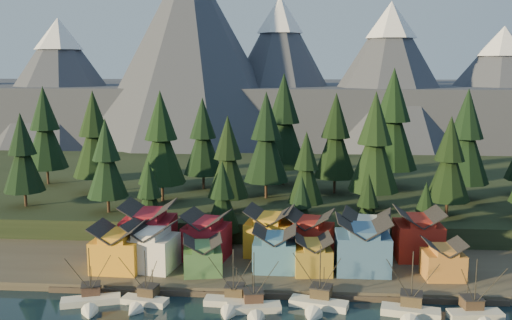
# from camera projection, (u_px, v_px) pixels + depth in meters

# --- Properties ---
(shore_strip) EXTENTS (400.00, 50.00, 1.50)m
(shore_strip) POSITION_uv_depth(u_px,v_px,m) (278.00, 248.00, 123.63)
(shore_strip) COLOR #3D362C
(shore_strip) RESTS_ON ground
(hillside) EXTENTS (420.00, 100.00, 6.00)m
(hillside) POSITION_uv_depth(u_px,v_px,m) (284.00, 189.00, 172.43)
(hillside) COLOR black
(hillside) RESTS_ON ground
(dock) EXTENTS (80.00, 4.00, 1.00)m
(dock) POSITION_uv_depth(u_px,v_px,m) (273.00, 292.00, 100.56)
(dock) COLOR #4C3F36
(dock) RESTS_ON ground
(mountain_ridge) EXTENTS (560.00, 190.00, 90.00)m
(mountain_ridge) POSITION_uv_depth(u_px,v_px,m) (282.00, 92.00, 290.45)
(mountain_ridge) COLOR #414554
(mountain_ridge) RESTS_ON ground
(boat_0) EXTENTS (10.46, 10.88, 10.78)m
(boat_0) POSITION_uv_depth(u_px,v_px,m) (90.00, 295.00, 95.57)
(boat_0) COLOR silver
(boat_0) RESTS_ON ground
(boat_1) EXTENTS (8.50, 9.02, 10.32)m
(boat_1) POSITION_uv_depth(u_px,v_px,m) (142.00, 294.00, 95.73)
(boat_1) COLOR beige
(boat_1) RESTS_ON ground
(boat_2) EXTENTS (10.08, 10.87, 10.73)m
(boat_2) POSITION_uv_depth(u_px,v_px,m) (232.00, 296.00, 95.06)
(boat_2) COLOR beige
(boat_2) RESTS_ON ground
(boat_3) EXTENTS (9.41, 9.97, 11.01)m
(boat_3) POSITION_uv_depth(u_px,v_px,m) (255.00, 301.00, 92.79)
(boat_3) COLOR beige
(boat_3) RESTS_ON ground
(boat_4) EXTENTS (10.39, 10.89, 11.65)m
(boat_4) POSITION_uv_depth(u_px,v_px,m) (317.00, 297.00, 94.23)
(boat_4) COLOR silver
(boat_4) RESTS_ON ground
(boat_5) EXTENTS (10.06, 10.61, 11.81)m
(boat_5) POSITION_uv_depth(u_px,v_px,m) (411.00, 304.00, 91.12)
(boat_5) COLOR beige
(boat_5) RESTS_ON ground
(boat_6) EXTENTS (9.11, 9.72, 10.80)m
(boat_6) POSITION_uv_depth(u_px,v_px,m) (478.00, 308.00, 90.23)
(boat_6) COLOR beige
(boat_6) RESTS_ON ground
(house_front_0) EXTENTS (9.29, 8.82, 8.93)m
(house_front_0) POSITION_uv_depth(u_px,v_px,m) (118.00, 246.00, 108.04)
(house_front_0) COLOR orange
(house_front_0) RESTS_ON shore_strip
(house_front_1) EXTENTS (10.24, 9.95, 9.20)m
(house_front_1) POSITION_uv_depth(u_px,v_px,m) (152.00, 244.00, 108.78)
(house_front_1) COLOR white
(house_front_1) RESTS_ON shore_strip
(house_front_2) EXTENTS (8.26, 8.31, 6.88)m
(house_front_2) POSITION_uv_depth(u_px,v_px,m) (203.00, 254.00, 106.56)
(house_front_2) COLOR #497841
(house_front_2) RESTS_ON shore_strip
(house_front_3) EXTENTS (8.13, 7.75, 8.21)m
(house_front_3) POSITION_uv_depth(u_px,v_px,m) (275.00, 248.00, 108.33)
(house_front_3) COLOR teal
(house_front_3) RESTS_ON shore_strip
(house_front_4) EXTENTS (7.54, 8.04, 7.08)m
(house_front_4) POSITION_uv_depth(u_px,v_px,m) (313.00, 253.00, 106.88)
(house_front_4) COLOR #A8842B
(house_front_4) RESTS_ON shore_strip
(house_front_5) EXTENTS (9.96, 9.06, 10.43)m
(house_front_5) POSITION_uv_depth(u_px,v_px,m) (363.00, 243.00, 107.12)
(house_front_5) COLOR #3A6189
(house_front_5) RESTS_ON shore_strip
(house_front_6) EXTENTS (7.40, 7.04, 7.05)m
(house_front_6) POSITION_uv_depth(u_px,v_px,m) (443.00, 258.00, 104.19)
(house_front_6) COLOR #BE7830
(house_front_6) RESTS_ON shore_strip
(house_back_0) EXTENTS (10.23, 9.83, 11.05)m
(house_back_0) POSITION_uv_depth(u_px,v_px,m) (149.00, 228.00, 116.09)
(house_back_0) COLOR maroon
(house_back_0) RESTS_ON shore_strip
(house_back_1) EXTENTS (9.77, 9.86, 9.44)m
(house_back_1) POSITION_uv_depth(u_px,v_px,m) (206.00, 234.00, 114.64)
(house_back_1) COLOR maroon
(house_back_1) RESTS_ON shore_strip
(house_back_2) EXTENTS (10.37, 9.72, 9.84)m
(house_back_2) POSITION_uv_depth(u_px,v_px,m) (269.00, 230.00, 116.83)
(house_back_2) COLOR orange
(house_back_2) RESTS_ON shore_strip
(house_back_3) EXTENTS (10.81, 10.03, 9.45)m
(house_back_3) POSITION_uv_depth(u_px,v_px,m) (309.00, 233.00, 115.55)
(house_back_3) COLOR #A22119
(house_back_3) RESTS_ON shore_strip
(house_back_4) EXTENTS (10.46, 10.16, 9.93)m
(house_back_4) POSITION_uv_depth(u_px,v_px,m) (366.00, 234.00, 113.64)
(house_back_4) COLOR silver
(house_back_4) RESTS_ON shore_strip
(house_back_5) EXTENTS (9.10, 9.21, 10.06)m
(house_back_5) POSITION_uv_depth(u_px,v_px,m) (418.00, 233.00, 114.55)
(house_back_5) COLOR maroon
(house_back_5) RESTS_ON shore_strip
(tree_hill_0) EXTENTS (9.84, 9.84, 22.93)m
(tree_hill_0) POSITION_uv_depth(u_px,v_px,m) (23.00, 156.00, 137.00)
(tree_hill_0) COLOR #332319
(tree_hill_0) RESTS_ON hillside
(tree_hill_1) EXTENTS (11.82, 11.82, 27.53)m
(tree_hill_1) POSITION_uv_depth(u_px,v_px,m) (94.00, 137.00, 151.44)
(tree_hill_1) COLOR #332319
(tree_hill_1) RESTS_ON hillside
(tree_hill_2) EXTENTS (9.47, 9.47, 22.06)m
(tree_hill_2) POSITION_uv_depth(u_px,v_px,m) (107.00, 162.00, 131.54)
(tree_hill_2) COLOR #332319
(tree_hill_2) RESTS_ON hillside
(tree_hill_3) EXTENTS (12.01, 12.01, 27.99)m
(tree_hill_3) POSITION_uv_depth(u_px,v_px,m) (161.00, 141.00, 142.07)
(tree_hill_3) COLOR #332319
(tree_hill_3) RESTS_ON hillside
(tree_hill_4) EXTENTS (10.89, 10.89, 25.37)m
(tree_hill_4) POSITION_uv_depth(u_px,v_px,m) (203.00, 139.00, 156.48)
(tree_hill_4) COLOR #332319
(tree_hill_4) RESTS_ON hillside
(tree_hill_5) EXTENTS (9.77, 9.77, 22.77)m
(tree_hill_5) POSITION_uv_depth(u_px,v_px,m) (228.00, 160.00, 131.40)
(tree_hill_5) COLOR #332319
(tree_hill_5) RESTS_ON hillside
(tree_hill_6) EXTENTS (11.84, 11.84, 27.57)m
(tree_hill_6) POSITION_uv_depth(u_px,v_px,m) (266.00, 140.00, 145.13)
(tree_hill_6) COLOR #332319
(tree_hill_6) RESTS_ON hillside
(tree_hill_7) EXTENTS (8.37, 8.37, 19.51)m
(tree_hill_7) POSITION_uv_depth(u_px,v_px,m) (306.00, 170.00, 128.42)
(tree_hill_7) COLOR #332319
(tree_hill_7) RESTS_ON hillside
(tree_hill_8) EXTENTS (11.57, 11.57, 26.96)m
(tree_hill_8) POSITION_uv_depth(u_px,v_px,m) (336.00, 139.00, 150.76)
(tree_hill_8) COLOR #332319
(tree_hill_8) RESTS_ON hillside
(tree_hill_9) EXTENTS (12.09, 12.09, 28.16)m
(tree_hill_9) POSITION_uv_depth(u_px,v_px,m) (375.00, 146.00, 133.35)
(tree_hill_9) COLOR #332319
(tree_hill_9) RESTS_ON hillside
(tree_hill_10) EXTENTS (14.35, 14.35, 33.44)m
(tree_hill_10) POSITION_uv_depth(u_px,v_px,m) (392.00, 123.00, 156.87)
(tree_hill_10) COLOR #332319
(tree_hill_10) RESTS_ON hillside
(tree_hill_11) EXTENTS (9.88, 9.88, 23.02)m
(tree_hill_11) POSITION_uv_depth(u_px,v_px,m) (449.00, 162.00, 127.73)
(tree_hill_11) COLOR #332319
(tree_hill_11) RESTS_ON hillside
(tree_hill_12) EXTENTS (12.22, 12.22, 28.47)m
(tree_hill_12) POSITION_uv_depth(u_px,v_px,m) (466.00, 140.00, 142.39)
(tree_hill_12) COLOR #332319
(tree_hill_12) RESTS_ON hillside
(tree_hill_15) EXTENTS (13.69, 13.69, 31.90)m
(tree_hill_15) POSITION_uv_depth(u_px,v_px,m) (284.00, 124.00, 161.17)
(tree_hill_15) COLOR #332319
(tree_hill_15) RESTS_ON hillside
(tree_hill_16) EXTENTS (12.12, 12.12, 28.23)m
(tree_hill_16) POSITION_uv_depth(u_px,v_px,m) (45.00, 131.00, 162.52)
(tree_hill_16) COLOR #332319
(tree_hill_16) RESTS_ON hillside
(tree_shore_0) EXTENTS (7.82, 7.82, 18.21)m
(tree_shore_0) POSITION_uv_depth(u_px,v_px,m) (150.00, 198.00, 123.89)
(tree_shore_0) COLOR #332319
(tree_shore_0) RESTS_ON shore_strip
(tree_shore_1) EXTENTS (7.91, 7.91, 18.44)m
(tree_shore_1) POSITION_uv_depth(u_px,v_px,m) (223.00, 199.00, 122.71)
(tree_shore_1) COLOR #332319
(tree_shore_1) RESTS_ON shore_strip
(tree_shore_2) EXTENTS (6.60, 6.60, 15.37)m
(tree_shore_2) POSITION_uv_depth(u_px,v_px,m) (301.00, 208.00, 121.75)
(tree_shore_2) COLOR #332319
(tree_shore_2) RESTS_ON shore_strip
(tree_shore_3) EXTENTS (6.95, 6.95, 16.19)m
(tree_shore_3) POSITION_uv_depth(u_px,v_px,m) (368.00, 207.00, 120.65)
(tree_shore_3) COLOR #332319
(tree_shore_3) RESTS_ON shore_strip
(tree_shore_4) EXTENTS (6.20, 6.20, 14.45)m
(tree_shore_4) POSITION_uv_depth(u_px,v_px,m) (425.00, 213.00, 119.93)
(tree_shore_4) COLOR #332319
(tree_shore_4) RESTS_ON shore_strip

